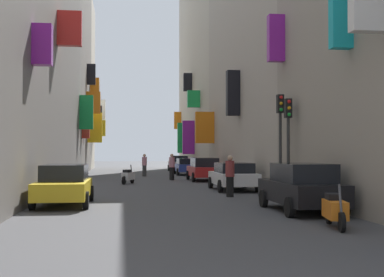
{
  "coord_description": "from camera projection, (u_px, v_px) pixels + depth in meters",
  "views": [
    {
      "loc": [
        -1.78,
        -2.81,
        1.94
      ],
      "look_at": [
        1.55,
        22.26,
        2.55
      ],
      "focal_mm": 49.27,
      "sensor_mm": 36.0,
      "label": 1
    }
  ],
  "objects": [
    {
      "name": "building_right_mid_c",
      "position": [
        220.0,
        65.0,
        52.87
      ],
      "size": [
        7.16,
        21.95,
        21.22
      ],
      "color": "#BCB29E",
      "rests_on": "ground"
    },
    {
      "name": "building_left_mid_b",
      "position": [
        66.0,
        86.0,
        57.92
      ],
      "size": [
        7.37,
        7.43,
        18.25
      ],
      "color": "#BCB29E",
      "rests_on": "ground"
    },
    {
      "name": "pedestrian_near_right",
      "position": [
        172.0,
        167.0,
        35.44
      ],
      "size": [
        0.41,
        0.41,
        1.77
      ],
      "color": "black",
      "rests_on": "ground"
    },
    {
      "name": "building_left_mid_a",
      "position": [
        53.0,
        63.0,
        47.59
      ],
      "size": [
        7.34,
        13.45,
        19.95
      ],
      "color": "slate",
      "rests_on": "ground"
    },
    {
      "name": "parked_car_red",
      "position": [
        204.0,
        169.0,
        34.68
      ],
      "size": [
        1.93,
        4.42,
        1.51
      ],
      "color": "#B21E1E",
      "rests_on": "ground"
    },
    {
      "name": "scooter_white",
      "position": [
        128.0,
        176.0,
        31.25
      ],
      "size": [
        0.81,
        1.74,
        1.13
      ],
      "color": "silver",
      "rests_on": "ground"
    },
    {
      "name": "traffic_light_near_corner",
      "position": [
        288.0,
        131.0,
        20.52
      ],
      "size": [
        0.26,
        0.34,
        3.99
      ],
      "color": "#2D2D2D",
      "rests_on": "ground"
    },
    {
      "name": "traffic_light_far_corner",
      "position": [
        280.0,
        128.0,
        21.25
      ],
      "size": [
        0.26,
        0.34,
        4.23
      ],
      "color": "#2D2D2D",
      "rests_on": "ground"
    },
    {
      "name": "pedestrian_crossing",
      "position": [
        144.0,
        165.0,
        40.77
      ],
      "size": [
        0.4,
        0.4,
        1.73
      ],
      "color": "#373737",
      "rests_on": "ground"
    },
    {
      "name": "parked_car_silver",
      "position": [
        179.0,
        163.0,
        50.62
      ],
      "size": [
        1.84,
        4.3,
        1.52
      ],
      "color": "#B7B7BC",
      "rests_on": "ground"
    },
    {
      "name": "pedestrian_near_left",
      "position": [
        230.0,
        176.0,
        22.35
      ],
      "size": [
        0.46,
        0.46,
        1.76
      ],
      "color": "black",
      "rests_on": "ground"
    },
    {
      "name": "parked_car_yellow",
      "position": [
        64.0,
        184.0,
        18.96
      ],
      "size": [
        1.92,
        4.45,
        1.46
      ],
      "color": "gold",
      "rests_on": "ground"
    },
    {
      "name": "parked_car_blue",
      "position": [
        187.0,
        166.0,
        43.34
      ],
      "size": [
        1.98,
        4.09,
        1.35
      ],
      "color": "navy",
      "rests_on": "ground"
    },
    {
      "name": "ground_plane",
      "position": [
        151.0,
        182.0,
        32.7
      ],
      "size": [
        140.0,
        140.0,
        0.0
      ],
      "primitive_type": "plane",
      "color": "#424244"
    },
    {
      "name": "parked_car_black",
      "position": [
        301.0,
        187.0,
        16.84
      ],
      "size": [
        1.84,
        4.36,
        1.55
      ],
      "color": "black",
      "rests_on": "ground"
    },
    {
      "name": "parked_car_white",
      "position": [
        233.0,
        176.0,
        26.08
      ],
      "size": [
        1.98,
        4.21,
        1.37
      ],
      "color": "white",
      "rests_on": "ground"
    },
    {
      "name": "building_right_mid_b",
      "position": [
        281.0,
        62.0,
        32.79
      ],
      "size": [
        7.39,
        18.43,
        15.06
      ],
      "color": "#B2A899",
      "rests_on": "ground"
    },
    {
      "name": "scooter_orange",
      "position": [
        335.0,
        209.0,
        13.33
      ],
      "size": [
        0.65,
        1.95,
        1.13
      ],
      "color": "orange",
      "rests_on": "ground"
    }
  ]
}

